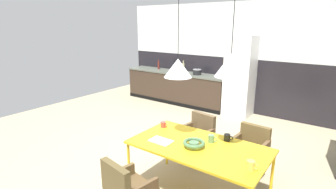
{
  "coord_description": "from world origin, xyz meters",
  "views": [
    {
      "loc": [
        2.56,
        -3.22,
        2.25
      ],
      "look_at": [
        -0.41,
        0.85,
        0.88
      ],
      "focal_mm": 28.01,
      "sensor_mm": 36.0,
      "label": 1
    }
  ],
  "objects_px": {
    "armchair_facing_counter": "(125,185)",
    "open_book": "(161,141)",
    "bottle_spice_small": "(159,65)",
    "pendant_lamp_over_table_far": "(231,65)",
    "mug_white_ceramic": "(211,139)",
    "bottle_oil_tall": "(183,68)",
    "pendant_lamp_over_table_near": "(178,68)",
    "fruit_bowl": "(194,143)",
    "bottle_wine_green": "(174,66)",
    "armchair_far_side": "(199,131)",
    "dining_table": "(198,148)",
    "refrigerator_column": "(240,76)",
    "mug_glass_clear": "(163,125)",
    "mug_wide_latte": "(227,137)",
    "cooking_pot": "(197,72)",
    "mug_dark_espresso": "(251,165)",
    "armchair_by_stool": "(251,144)"
  },
  "relations": [
    {
      "from": "armchair_far_side",
      "to": "cooking_pot",
      "type": "distance_m",
      "value": 3.02
    },
    {
      "from": "armchair_facing_counter",
      "to": "bottle_oil_tall",
      "type": "distance_m",
      "value": 4.94
    },
    {
      "from": "mug_white_ceramic",
      "to": "armchair_far_side",
      "type": "bearing_deg",
      "value": 129.75
    },
    {
      "from": "refrigerator_column",
      "to": "armchair_facing_counter",
      "type": "height_order",
      "value": "refrigerator_column"
    },
    {
      "from": "refrigerator_column",
      "to": "armchair_facing_counter",
      "type": "xyz_separation_m",
      "value": [
        0.4,
        -4.38,
        -0.5
      ]
    },
    {
      "from": "fruit_bowl",
      "to": "mug_dark_espresso",
      "type": "height_order",
      "value": "mug_dark_espresso"
    },
    {
      "from": "open_book",
      "to": "mug_white_ceramic",
      "type": "distance_m",
      "value": 0.66
    },
    {
      "from": "mug_wide_latte",
      "to": "pendant_lamp_over_table_near",
      "type": "xyz_separation_m",
      "value": [
        -0.58,
        -0.33,
        0.92
      ]
    },
    {
      "from": "bottle_spice_small",
      "to": "pendant_lamp_over_table_near",
      "type": "height_order",
      "value": "pendant_lamp_over_table_near"
    },
    {
      "from": "armchair_facing_counter",
      "to": "open_book",
      "type": "bearing_deg",
      "value": 102.76
    },
    {
      "from": "open_book",
      "to": "pendant_lamp_over_table_near",
      "type": "distance_m",
      "value": 0.99
    },
    {
      "from": "armchair_by_stool",
      "to": "armchair_facing_counter",
      "type": "bearing_deg",
      "value": 71.09
    },
    {
      "from": "armchair_by_stool",
      "to": "pendant_lamp_over_table_near",
      "type": "relative_size",
      "value": 0.67
    },
    {
      "from": "dining_table",
      "to": "mug_white_ceramic",
      "type": "distance_m",
      "value": 0.22
    },
    {
      "from": "refrigerator_column",
      "to": "cooking_pot",
      "type": "distance_m",
      "value": 1.19
    },
    {
      "from": "cooking_pot",
      "to": "bottle_oil_tall",
      "type": "relative_size",
      "value": 0.68
    },
    {
      "from": "refrigerator_column",
      "to": "pendant_lamp_over_table_far",
      "type": "xyz_separation_m",
      "value": [
        1.16,
        -3.42,
        0.81
      ]
    },
    {
      "from": "mug_wide_latte",
      "to": "cooking_pot",
      "type": "distance_m",
      "value": 3.82
    },
    {
      "from": "pendant_lamp_over_table_near",
      "to": "fruit_bowl",
      "type": "bearing_deg",
      "value": -17.92
    },
    {
      "from": "mug_white_ceramic",
      "to": "bottle_spice_small",
      "type": "bearing_deg",
      "value": 136.21
    },
    {
      "from": "dining_table",
      "to": "mug_glass_clear",
      "type": "distance_m",
      "value": 0.77
    },
    {
      "from": "armchair_by_stool",
      "to": "bottle_spice_small",
      "type": "bearing_deg",
      "value": -30.15
    },
    {
      "from": "dining_table",
      "to": "mug_dark_espresso",
      "type": "xyz_separation_m",
      "value": [
        0.74,
        -0.18,
        0.09
      ]
    },
    {
      "from": "open_book",
      "to": "mug_wide_latte",
      "type": "height_order",
      "value": "mug_wide_latte"
    },
    {
      "from": "armchair_far_side",
      "to": "cooking_pot",
      "type": "relative_size",
      "value": 3.47
    },
    {
      "from": "bottle_wine_green",
      "to": "bottle_spice_small",
      "type": "relative_size",
      "value": 1.09
    },
    {
      "from": "bottle_spice_small",
      "to": "pendant_lamp_over_table_far",
      "type": "height_order",
      "value": "pendant_lamp_over_table_far"
    },
    {
      "from": "armchair_facing_counter",
      "to": "refrigerator_column",
      "type": "bearing_deg",
      "value": 104.47
    },
    {
      "from": "dining_table",
      "to": "pendant_lamp_over_table_far",
      "type": "height_order",
      "value": "pendant_lamp_over_table_far"
    },
    {
      "from": "mug_white_ceramic",
      "to": "pendant_lamp_over_table_far",
      "type": "bearing_deg",
      "value": -26.91
    },
    {
      "from": "bottle_spice_small",
      "to": "bottle_wine_green",
      "type": "bearing_deg",
      "value": 15.15
    },
    {
      "from": "bottle_oil_tall",
      "to": "bottle_wine_green",
      "type": "xyz_separation_m",
      "value": [
        -0.42,
        0.16,
        -0.0
      ]
    },
    {
      "from": "mug_dark_espresso",
      "to": "pendant_lamp_over_table_near",
      "type": "height_order",
      "value": "pendant_lamp_over_table_near"
    },
    {
      "from": "bottle_spice_small",
      "to": "armchair_far_side",
      "type": "bearing_deg",
      "value": -42.32
    },
    {
      "from": "dining_table",
      "to": "pendant_lamp_over_table_far",
      "type": "xyz_separation_m",
      "value": [
        0.35,
        0.04,
        1.1
      ]
    },
    {
      "from": "dining_table",
      "to": "mug_wide_latte",
      "type": "xyz_separation_m",
      "value": [
        0.23,
        0.35,
        0.08
      ]
    },
    {
      "from": "mug_dark_espresso",
      "to": "bottle_oil_tall",
      "type": "relative_size",
      "value": 0.41
    },
    {
      "from": "fruit_bowl",
      "to": "mug_glass_clear",
      "type": "distance_m",
      "value": 0.77
    },
    {
      "from": "mug_white_ceramic",
      "to": "bottle_oil_tall",
      "type": "relative_size",
      "value": 0.38
    },
    {
      "from": "pendant_lamp_over_table_far",
      "to": "dining_table",
      "type": "bearing_deg",
      "value": -172.65
    },
    {
      "from": "armchair_by_stool",
      "to": "fruit_bowl",
      "type": "height_order",
      "value": "fruit_bowl"
    },
    {
      "from": "open_book",
      "to": "dining_table",
      "type": "bearing_deg",
      "value": 22.35
    },
    {
      "from": "bottle_wine_green",
      "to": "open_book",
      "type": "bearing_deg",
      "value": -57.45
    },
    {
      "from": "mug_glass_clear",
      "to": "cooking_pot",
      "type": "relative_size",
      "value": 0.53
    },
    {
      "from": "open_book",
      "to": "bottle_spice_small",
      "type": "bearing_deg",
      "value": 128.44
    },
    {
      "from": "mug_glass_clear",
      "to": "pendant_lamp_over_table_near",
      "type": "bearing_deg",
      "value": -26.92
    },
    {
      "from": "armchair_facing_counter",
      "to": "pendant_lamp_over_table_far",
      "type": "distance_m",
      "value": 1.79
    },
    {
      "from": "armchair_far_side",
      "to": "bottle_spice_small",
      "type": "height_order",
      "value": "bottle_spice_small"
    },
    {
      "from": "fruit_bowl",
      "to": "bottle_wine_green",
      "type": "bearing_deg",
      "value": 127.72
    },
    {
      "from": "armchair_far_side",
      "to": "bottle_wine_green",
      "type": "distance_m",
      "value": 3.77
    }
  ]
}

